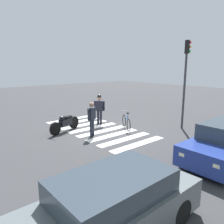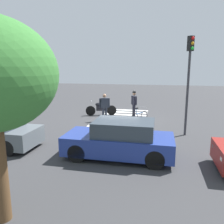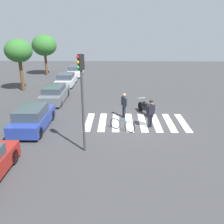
{
  "view_description": "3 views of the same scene",
  "coord_description": "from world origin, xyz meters",
  "views": [
    {
      "loc": [
        7.11,
        9.7,
        3.51
      ],
      "look_at": [
        0.07,
        1.35,
        1.23
      ],
      "focal_mm": 35.25,
      "sensor_mm": 36.0,
      "label": 1
    },
    {
      "loc": [
        -2.7,
        14.68,
        3.45
      ],
      "look_at": [
        0.22,
        1.77,
        0.8
      ],
      "focal_mm": 36.36,
      "sensor_mm": 36.0,
      "label": 2
    },
    {
      "loc": [
        -14.49,
        1.28,
        6.01
      ],
      "look_at": [
        -0.05,
        1.61,
        0.74
      ],
      "focal_mm": 37.32,
      "sensor_mm": 36.0,
      "label": 3
    }
  ],
  "objects": [
    {
      "name": "ground_plane",
      "position": [
        0.0,
        0.0,
        0.0
      ],
      "size": [
        60.0,
        60.0,
        0.0
      ],
      "primitive_type": "plane",
      "color": "#38383A"
    },
    {
      "name": "police_motorcycle",
      "position": [
        1.6,
        -0.81,
        0.47
      ],
      "size": [
        2.12,
        1.0,
        1.06
      ],
      "color": "black",
      "rests_on": "ground_plane"
    },
    {
      "name": "leaning_bicycle",
      "position": [
        -1.33,
        0.95,
        0.39
      ],
      "size": [
        0.88,
        1.52,
        1.01
      ],
      "color": "black",
      "rests_on": "ground_plane"
    },
    {
      "name": "officer_on_foot",
      "position": [
        -0.76,
        -0.83,
        1.08
      ],
      "size": [
        0.44,
        0.59,
        1.84
      ],
      "color": "black",
      "rests_on": "ground_plane"
    },
    {
      "name": "officer_by_motorcycle",
      "position": [
        0.93,
        0.79,
        1.01
      ],
      "size": [
        0.63,
        0.41,
        1.75
      ],
      "color": "#1E232D",
      "rests_on": "ground_plane"
    },
    {
      "name": "crosswalk_stripes",
      "position": [
        0.0,
        0.0,
        0.0
      ],
      "size": [
        3.21,
        6.75,
        0.01
      ],
      "color": "silver",
      "rests_on": "ground_plane"
    },
    {
      "name": "car_blue_hatchback",
      "position": [
        -1.17,
        6.52,
        0.7
      ],
      "size": [
        4.15,
        1.83,
        1.46
      ],
      "color": "black",
      "rests_on": "ground_plane"
    },
    {
      "name": "traffic_light_pole",
      "position": [
        -3.89,
        2.94,
        3.23
      ],
      "size": [
        0.33,
        0.35,
        4.88
      ],
      "color": "#38383D",
      "rests_on": "ground_plane"
    }
  ]
}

